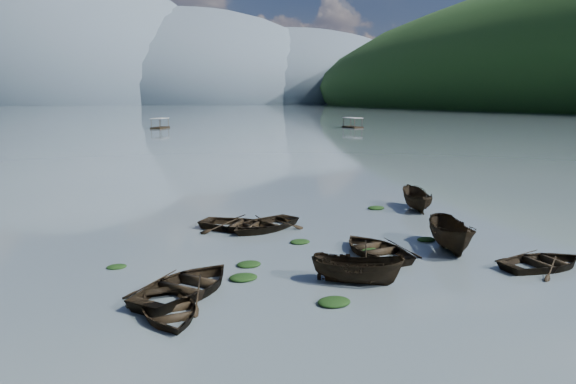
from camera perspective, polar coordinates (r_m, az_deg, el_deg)
name	(u,v)px	position (r m, az deg, el deg)	size (l,w,h in m)	color
ground_plane	(392,293)	(20.92, 11.51, -10.98)	(2400.00, 2400.00, 0.00)	slate
haze_mtn_b	(67,104)	(917.91, -23.37, 9.01)	(520.00, 520.00, 340.00)	#475666
haze_mtn_c	(190,103)	(928.82, -10.81, 9.66)	(520.00, 520.00, 260.00)	#475666
haze_mtn_d	(287,103)	(974.29, -0.15, 9.87)	(520.00, 520.00, 220.00)	#475666
rowboat_0	(168,315)	(19.12, -13.15, -13.15)	(2.88, 4.03, 0.83)	black
rowboat_1	(187,293)	(20.92, -11.13, -10.97)	(3.63, 5.08, 1.05)	black
rowboat_2	(357,283)	(21.78, 7.64, -9.99)	(1.45, 3.84, 1.48)	black
rowboat_3	(376,254)	(25.79, 9.71, -6.80)	(3.31, 4.63, 0.96)	black
rowboat_4	(544,267)	(26.19, 26.54, -7.51)	(3.08, 4.32, 0.89)	black
rowboat_5	(451,250)	(27.42, 17.62, -6.12)	(1.76, 4.67, 1.80)	black
rowboat_6	(240,230)	(30.12, -5.37, -4.20)	(3.49, 4.88, 1.01)	black
rowboat_7	(264,229)	(30.11, -2.72, -4.17)	(3.43, 4.80, 0.99)	black
rowboat_8	(416,209)	(36.58, 14.00, -1.87)	(1.59, 4.23, 1.63)	black
weed_clump_0	(243,279)	(22.11, -4.99, -9.62)	(1.22, 1.00, 0.27)	black
weed_clump_1	(249,266)	(23.78, -4.37, -8.16)	(1.13, 0.90, 0.25)	black
weed_clump_2	(334,304)	(19.62, 5.14, -12.28)	(1.27, 1.02, 0.28)	black
weed_clump_3	(369,251)	(26.24, 9.04, -6.48)	(0.86, 0.73, 0.19)	black
weed_clump_4	(426,240)	(28.78, 15.11, -5.21)	(1.03, 0.81, 0.21)	black
weed_clump_5	(117,268)	(24.71, -18.51, -7.96)	(0.89, 0.72, 0.19)	black
weed_clump_6	(300,243)	(27.35, 1.34, -5.66)	(1.08, 0.90, 0.22)	black
weed_clump_7	(376,209)	(36.11, 9.77, -1.87)	(1.20, 0.96, 0.26)	black
pontoon_centre	(160,128)	(137.79, -14.01, 6.87)	(2.74, 6.58, 2.52)	black
pontoon_right	(353,128)	(137.66, 7.18, 7.10)	(2.77, 6.65, 2.55)	black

